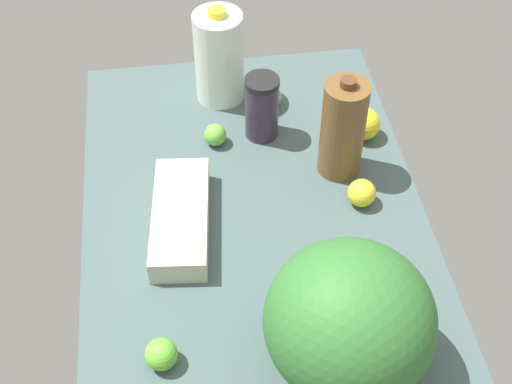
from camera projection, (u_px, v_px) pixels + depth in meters
countertop at (256, 227)px, 158.33cm from camera, size 120.00×76.00×3.00cm
egg_carton at (181, 218)px, 154.24cm from camera, size 31.68×15.07×6.01cm
shaker_bottle at (262, 107)px, 170.80cm from camera, size 8.35×8.35×16.86cm
watermelon at (349, 321)px, 123.60cm from camera, size 30.21×30.21×28.08cm
milk_jug at (219, 57)px, 178.10cm from camera, size 12.37×12.37×26.05cm
chocolate_milk_jug at (343, 129)px, 159.78cm from camera, size 10.06×10.06×26.30cm
lemon_far_back at (364, 124)px, 173.48cm from camera, size 7.97×7.97×7.97cm
lemon_beside_bowl at (362, 193)px, 158.96cm from camera, size 6.38×6.38×6.38cm
lime_near_front at (161, 354)px, 131.54cm from camera, size 6.18×6.18×6.18cm
lime_loose at (215, 135)px, 172.63cm from camera, size 5.47×5.47×5.47cm
lime_by_jug at (271, 97)px, 182.20cm from camera, size 5.69×5.69×5.69cm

